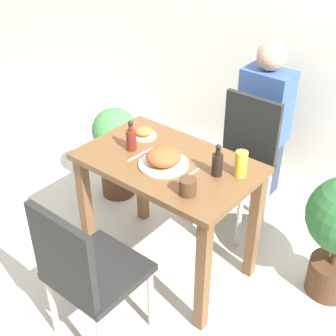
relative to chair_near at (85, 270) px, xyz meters
The scene contains 15 objects.
ground_plane 0.85m from the chair_near, 93.59° to the left, with size 16.00×16.00×0.00m, color beige.
wall_back 2.31m from the chair_near, 91.12° to the left, with size 8.00×0.05×2.60m.
dining_table 0.69m from the chair_near, 93.59° to the left, with size 0.97×0.61×0.78m.
chair_near is the anchor object (origin of this frame).
chair_far 1.35m from the chair_near, 88.87° to the left, with size 0.42×0.42×0.89m.
food_plate 0.70m from the chair_near, 92.88° to the left, with size 0.27×0.27×0.09m.
side_plate 0.91m from the chair_near, 112.00° to the left, with size 0.15×0.15×0.06m.
drink_cup 0.63m from the chair_near, 65.90° to the left, with size 0.09×0.09×0.09m.
juice_glass 0.93m from the chair_near, 67.09° to the left, with size 0.06×0.06×0.14m.
sauce_bottle 0.77m from the chair_near, 113.26° to the left, with size 0.06×0.06×0.18m.
condiment_bottle 0.84m from the chair_near, 71.71° to the left, with size 0.06×0.06×0.18m.
fork_utensil 0.71m from the chair_near, 107.45° to the left, with size 0.02×0.19×0.00m.
spoon_utensil 0.70m from the chair_near, 77.93° to the left, with size 0.02×0.17×0.00m.
potted_plant_left 1.32m from the chair_near, 128.46° to the left, with size 0.32×0.32×0.70m.
person_figure 1.75m from the chair_near, 91.04° to the left, with size 0.34×0.22×1.17m.
Camera 1 is at (1.36, -1.67, 2.14)m, focal length 50.00 mm.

